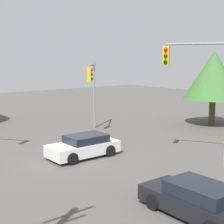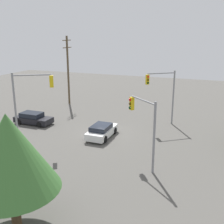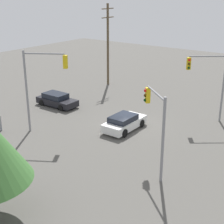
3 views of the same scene
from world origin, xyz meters
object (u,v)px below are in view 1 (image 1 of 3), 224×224
object	(u,v)px
traffic_signal_aux	(203,81)
traffic_signal_cross	(92,84)
sedan_dark	(197,200)
sedan_white	(84,146)

from	to	relation	value
traffic_signal_aux	traffic_signal_cross	bearing A→B (deg)	-32.45
sedan_dark	sedan_white	world-z (taller)	same
sedan_white	sedan_dark	bearing A→B (deg)	173.36
traffic_signal_cross	traffic_signal_aux	distance (m)	10.77
traffic_signal_cross	traffic_signal_aux	xyz separation A→B (m)	(-0.25, -10.73, 0.85)
traffic_signal_cross	traffic_signal_aux	bearing A→B (deg)	40.19
sedan_white	traffic_signal_aux	size ratio (longest dim) A/B	0.62
sedan_dark	traffic_signal_aux	size ratio (longest dim) A/B	0.64
sedan_dark	traffic_signal_aux	xyz separation A→B (m)	(5.35, 3.93, 4.02)
traffic_signal_aux	sedan_dark	bearing A→B (deg)	95.21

